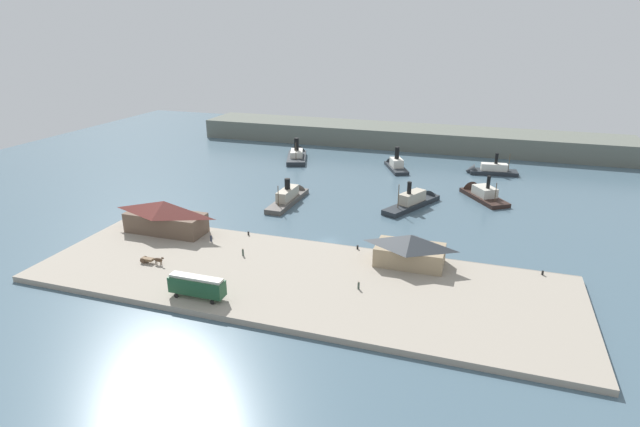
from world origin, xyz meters
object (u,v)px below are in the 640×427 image
(ferry_approaching_west, at_px, (487,170))
(ferry_moored_west, at_px, (479,193))
(ferry_near_quay, at_px, (297,155))
(pedestrian_by_tram, at_px, (211,238))
(mooring_post_east, at_px, (358,247))
(horse_cart, at_px, (152,260))
(street_tram, at_px, (197,285))
(ferry_approaching_east, at_px, (417,200))
(ferry_mid_harbor, at_px, (395,164))
(pedestrian_standing_center, at_px, (359,285))
(pedestrian_near_west_shed, at_px, (243,252))
(mooring_post_center_east, at_px, (248,233))
(mooring_post_center_west, at_px, (543,273))
(ferry_departing_north, at_px, (291,196))
(ferry_shed_west_terminal, at_px, (165,216))
(ferry_shed_east_terminal, at_px, (410,249))

(ferry_approaching_west, xyz_separation_m, ferry_moored_west, (-1.66, -27.58, -0.00))
(ferry_near_quay, bearing_deg, pedestrian_by_tram, -82.96)
(pedestrian_by_tram, bearing_deg, mooring_post_east, 10.91)
(horse_cart, distance_m, ferry_near_quay, 99.67)
(street_tram, bearing_deg, horse_cart, 150.16)
(ferry_approaching_east, height_order, ferry_mid_harbor, ferry_mid_harbor)
(ferry_mid_harbor, bearing_deg, pedestrian_standing_center, -83.81)
(ferry_near_quay, bearing_deg, mooring_post_east, -60.51)
(ferry_moored_west, bearing_deg, pedestrian_standing_center, -106.10)
(pedestrian_near_west_shed, bearing_deg, mooring_post_center_east, 110.02)
(ferry_near_quay, bearing_deg, pedestrian_standing_center, -63.01)
(horse_cart, distance_m, mooring_post_center_west, 81.57)
(ferry_approaching_west, height_order, ferry_moored_west, ferry_moored_west)
(ferry_departing_north, xyz_separation_m, ferry_mid_harbor, (22.71, 46.00, -0.05))
(mooring_post_east, height_order, mooring_post_center_west, same)
(street_tram, bearing_deg, ferry_near_quay, 101.11)
(ferry_shed_west_terminal, distance_m, ferry_mid_harbor, 91.40)
(ferry_shed_east_terminal, xyz_separation_m, street_tram, (-35.33, -26.81, -0.84))
(mooring_post_center_east, bearing_deg, street_tram, -81.97)
(horse_cart, bearing_deg, pedestrian_by_tram, 67.56)
(mooring_post_east, distance_m, mooring_post_center_east, 27.25)
(pedestrian_by_tram, xyz_separation_m, mooring_post_east, (33.88, 6.53, -0.34))
(ferry_approaching_east, distance_m, ferry_near_quay, 66.30)
(ferry_approaching_west, bearing_deg, ferry_mid_harbor, -174.96)
(mooring_post_center_east, bearing_deg, mooring_post_center_west, -0.27)
(horse_cart, xyz_separation_m, ferry_departing_north, (11.73, 51.49, -0.66))
(mooring_post_center_east, bearing_deg, horse_cart, -121.28)
(ferry_shed_east_terminal, bearing_deg, pedestrian_near_west_shed, -168.28)
(mooring_post_east, distance_m, ferry_departing_north, 41.46)
(mooring_post_center_west, xyz_separation_m, ferry_near_quay, (-83.47, 79.07, -0.25))
(street_tram, distance_m, pedestrian_standing_center, 30.56)
(ferry_approaching_east, bearing_deg, ferry_near_quay, 142.17)
(pedestrian_standing_center, bearing_deg, ferry_approaching_west, 77.37)
(pedestrian_by_tram, xyz_separation_m, ferry_near_quay, (-10.51, 85.04, -0.59))
(ferry_near_quay, bearing_deg, ferry_shed_east_terminal, -55.45)
(ferry_approaching_west, height_order, ferry_near_quay, ferry_near_quay)
(street_tram, height_order, ferry_approaching_east, ferry_approaching_east)
(pedestrian_standing_center, distance_m, ferry_approaching_west, 99.81)
(mooring_post_east, relative_size, ferry_near_quay, 0.04)
(pedestrian_near_west_shed, height_order, mooring_post_center_west, pedestrian_near_west_shed)
(ferry_approaching_east, bearing_deg, ferry_moored_west, 39.13)
(street_tram, xyz_separation_m, mooring_post_east, (22.94, 30.77, -2.11))
(street_tram, distance_m, ferry_near_quay, 111.39)
(street_tram, relative_size, mooring_post_center_west, 12.11)
(ferry_shed_east_terminal, bearing_deg, horse_cart, -161.89)
(ferry_departing_north, bearing_deg, pedestrian_near_west_shed, -83.25)
(pedestrian_by_tram, xyz_separation_m, mooring_post_center_west, (72.96, 5.97, -0.34))
(mooring_post_center_west, bearing_deg, ferry_shed_west_terminal, -177.20)
(pedestrian_near_west_shed, bearing_deg, ferry_moored_west, 52.60)
(street_tram, xyz_separation_m, ferry_departing_north, (-5.21, 61.21, -2.29))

